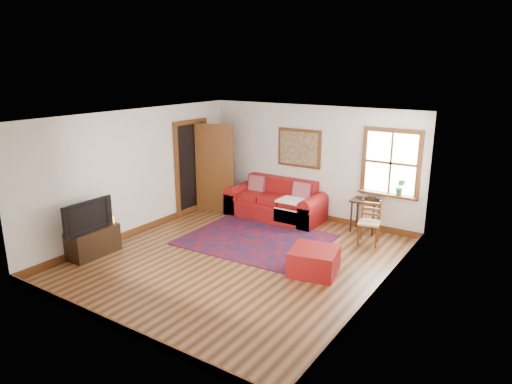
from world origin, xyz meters
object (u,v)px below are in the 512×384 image
Objects in this scene: red_leather_sofa at (276,205)px; ladder_back_chair at (370,220)px; red_ottoman at (314,261)px; side_table at (366,206)px; media_cabinet at (93,242)px.

red_leather_sofa is 2.61× the size of ladder_back_chair.
side_table is at bearing 78.32° from red_ottoman.
ladder_back_chair reaches higher than side_table.
side_table is 0.73× the size of media_cabinet.
media_cabinet is (-1.64, -3.65, -0.03)m from red_leather_sofa.
ladder_back_chair is 5.14m from media_cabinet.
red_leather_sofa is 2.03m from side_table.
side_table is at bearing 46.65° from media_cabinet.
side_table reaches higher than red_ottoman.
red_leather_sofa is at bearing 171.45° from ladder_back_chair.
red_leather_sofa reaches higher than red_ottoman.
red_ottoman is 1.83m from ladder_back_chair.
side_table reaches higher than media_cabinet.
red_ottoman is 3.96m from media_cabinet.
ladder_back_chair is at bearing 40.00° from media_cabinet.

